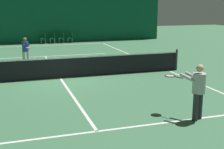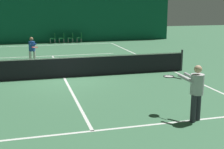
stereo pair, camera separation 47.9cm
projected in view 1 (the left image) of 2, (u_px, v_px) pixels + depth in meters
name	position (u px, v px, depth m)	size (l,w,h in m)	color
ground_plane	(60.00, 78.00, 14.24)	(60.00, 60.00, 0.00)	#3D704C
backdrop_curtain	(35.00, 19.00, 26.50)	(23.00, 0.12, 4.16)	#0F5138
court_line_baseline_far	(38.00, 46.00, 25.28)	(11.00, 0.10, 0.00)	white
court_line_service_far	(45.00, 56.00, 20.18)	(8.25, 0.10, 0.00)	white
court_line_service_near	(97.00, 131.00, 8.30)	(8.25, 0.10, 0.00)	white
court_line_sideline_right	(168.00, 70.00, 15.89)	(0.10, 23.80, 0.00)	white
court_line_centre	(60.00, 78.00, 14.24)	(0.10, 12.80, 0.00)	white
tennis_net	(60.00, 67.00, 14.12)	(12.00, 0.10, 1.07)	black
player_near	(197.00, 88.00, 8.97)	(0.95, 1.35, 1.65)	#2D2D38
player_far	(26.00, 49.00, 17.16)	(0.52, 1.32, 1.52)	beige
courtside_chair_0	(44.00, 38.00, 26.54)	(0.44, 0.44, 0.84)	#99999E
courtside_chair_1	(53.00, 38.00, 26.77)	(0.44, 0.44, 0.84)	#99999E
courtside_chair_2	(62.00, 37.00, 27.00)	(0.44, 0.44, 0.84)	#99999E
courtside_chair_3	(71.00, 37.00, 27.24)	(0.44, 0.44, 0.84)	#99999E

